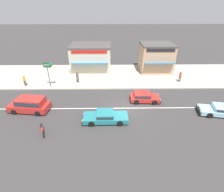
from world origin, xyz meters
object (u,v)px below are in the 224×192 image
object	(u,v)px
hatchback_red_0	(144,97)
motorcycle_0	(42,129)
minivan_red_1	(30,104)
pedestrian_far_end	(180,76)
pedestrian_by_shop	(24,79)
arrow_signboard	(51,66)
shopfront_corner_warung	(91,58)
pedestrian_mid_kerb	(77,76)
shopfront_mid_block	(156,57)
sedan_teal_5	(105,117)
sedan_pale_blue_4	(222,110)

from	to	relation	value
hatchback_red_0	motorcycle_0	size ratio (longest dim) A/B	2.08
minivan_red_1	pedestrian_far_end	xyz separation A→B (m)	(18.95, 7.30, 0.25)
minivan_red_1	pedestrian_by_shop	world-z (taller)	pedestrian_by_shop
arrow_signboard	shopfront_corner_warung	distance (m)	8.19
minivan_red_1	motorcycle_0	distance (m)	4.45
pedestrian_mid_kerb	shopfront_mid_block	xyz separation A→B (m)	(12.39, 4.88, 1.27)
pedestrian_far_end	minivan_red_1	bearing A→B (deg)	-158.95
sedan_teal_5	arrow_signboard	world-z (taller)	arrow_signboard
sedan_pale_blue_4	shopfront_corner_warung	distance (m)	20.20
motorcycle_0	shopfront_mid_block	bearing A→B (deg)	48.64
sedan_teal_5	hatchback_red_0	bearing A→B (deg)	41.04
pedestrian_by_shop	pedestrian_far_end	xyz separation A→B (m)	(22.14, 1.09, 0.00)
pedestrian_mid_kerb	pedestrian_far_end	size ratio (longest dim) A/B	1.05
hatchback_red_0	shopfront_mid_block	world-z (taller)	shopfront_mid_block
pedestrian_far_end	pedestrian_mid_kerb	bearing A→B (deg)	-179.78
motorcycle_0	pedestrian_far_end	world-z (taller)	pedestrian_far_end
hatchback_red_0	sedan_pale_blue_4	xyz separation A→B (m)	(7.72, -2.97, -0.05)
shopfront_mid_block	pedestrian_far_end	bearing A→B (deg)	-61.92
shopfront_corner_warung	minivan_red_1	bearing A→B (deg)	-113.99
pedestrian_mid_kerb	sedan_teal_5	bearing A→B (deg)	-65.46
hatchback_red_0	pedestrian_mid_kerb	xyz separation A→B (m)	(-8.76, 5.28, 0.55)
hatchback_red_0	arrow_signboard	bearing A→B (deg)	161.71
hatchback_red_0	arrow_signboard	xyz separation A→B (m)	(-11.87, 3.93, 2.52)
pedestrian_by_shop	pedestrian_far_end	world-z (taller)	pedestrian_far_end
minivan_red_1	sedan_pale_blue_4	size ratio (longest dim) A/B	0.94
shopfront_corner_warung	hatchback_red_0	bearing A→B (deg)	-55.87
minivan_red_1	sedan_pale_blue_4	world-z (taller)	minivan_red_1
sedan_teal_5	pedestrian_by_shop	size ratio (longest dim) A/B	2.83
sedan_pale_blue_4	shopfront_corner_warung	xyz separation A→B (m)	(-14.89, 13.55, 1.76)
sedan_teal_5	motorcycle_0	xyz separation A→B (m)	(-5.73, -1.69, -0.11)
sedan_teal_5	pedestrian_far_end	xyz separation A→B (m)	(10.75, 9.29, 0.55)
motorcycle_0	shopfront_mid_block	size ratio (longest dim) A/B	0.33
sedan_pale_blue_4	sedan_teal_5	distance (m)	12.30
minivan_red_1	sedan_teal_5	xyz separation A→B (m)	(8.20, -1.99, -0.31)
hatchback_red_0	sedan_pale_blue_4	bearing A→B (deg)	-21.07
shopfront_corner_warung	shopfront_mid_block	bearing A→B (deg)	-2.22
arrow_signboard	shopfront_mid_block	bearing A→B (deg)	21.89
hatchback_red_0	sedan_teal_5	xyz separation A→B (m)	(-4.54, -3.95, -0.05)
hatchback_red_0	pedestrian_mid_kerb	distance (m)	10.24
sedan_pale_blue_4	pedestrian_far_end	bearing A→B (deg)	100.32
hatchback_red_0	shopfront_corner_warung	xyz separation A→B (m)	(-7.17, 10.57, 1.71)
sedan_pale_blue_4	motorcycle_0	world-z (taller)	sedan_pale_blue_4
motorcycle_0	pedestrian_by_shop	bearing A→B (deg)	119.81
hatchback_red_0	pedestrian_far_end	size ratio (longest dim) A/B	2.22
hatchback_red_0	minivan_red_1	bearing A→B (deg)	-171.25
pedestrian_far_end	shopfront_corner_warung	size ratio (longest dim) A/B	0.25
hatchback_red_0	sedan_teal_5	distance (m)	6.02
pedestrian_by_shop	shopfront_mid_block	world-z (taller)	shopfront_mid_block
pedestrian_mid_kerb	pedestrian_far_end	distance (m)	14.96
pedestrian_mid_kerb	arrow_signboard	bearing A→B (deg)	-156.55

